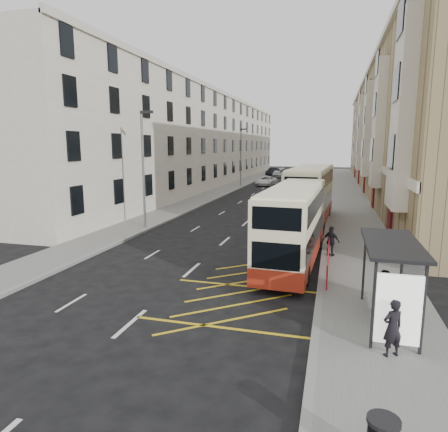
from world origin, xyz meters
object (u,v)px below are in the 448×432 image
(bus_shelter, at_px, (397,268))
(double_decker_front, at_px, (294,225))
(double_decker_rear, at_px, (310,195))
(pedestrian_mid, at_px, (385,293))
(car_red, at_px, (324,174))
(white_van, at_px, (266,181))
(car_silver, at_px, (277,174))
(car_dark, at_px, (273,172))
(pedestrian_far, at_px, (331,241))
(pedestrian_near, at_px, (392,328))
(street_lamp_near, at_px, (144,163))
(street_lamp_far, at_px, (241,154))

(bus_shelter, distance_m, double_decker_front, 7.76)
(double_decker_rear, height_order, pedestrian_mid, double_decker_rear)
(car_red, bearing_deg, double_decker_rear, 87.91)
(bus_shelter, xyz_separation_m, white_van, (-11.58, 45.38, -1.45))
(car_silver, xyz_separation_m, car_dark, (-1.48, 5.48, 0.06))
(pedestrian_far, bearing_deg, car_dark, -51.51)
(white_van, height_order, car_red, car_red)
(pedestrian_near, height_order, white_van, pedestrian_near)
(white_van, bearing_deg, street_lamp_near, -90.98)
(pedestrian_mid, xyz_separation_m, car_silver, (-11.89, 58.88, -0.26))
(pedestrian_near, height_order, pedestrian_mid, pedestrian_near)
(bus_shelter, height_order, pedestrian_far, bus_shelter)
(double_decker_rear, bearing_deg, car_dark, 105.30)
(double_decker_rear, distance_m, pedestrian_mid, 17.04)
(street_lamp_far, xyz_separation_m, double_decker_front, (10.88, -35.63, -2.66))
(street_lamp_far, xyz_separation_m, pedestrian_far, (12.70, -34.25, -3.70))
(street_lamp_far, bearing_deg, double_decker_rear, -66.00)
(double_decker_front, distance_m, pedestrian_far, 2.51)
(pedestrian_near, relative_size, car_silver, 0.40)
(street_lamp_near, xyz_separation_m, car_dark, (1.15, 52.88, -3.89))
(pedestrian_near, xyz_separation_m, car_dark, (-13.25, 67.09, -0.22))
(street_lamp_near, relative_size, double_decker_front, 0.81)
(street_lamp_far, relative_size, car_red, 1.44)
(bus_shelter, relative_size, car_dark, 0.94)
(double_decker_rear, height_order, car_red, double_decker_rear)
(bus_shelter, xyz_separation_m, car_silver, (-12.06, 59.79, -1.45))
(bus_shelter, height_order, car_red, bus_shelter)
(street_lamp_far, xyz_separation_m, double_decker_rear, (11.06, -24.84, -2.46))
(double_decker_front, bearing_deg, car_silver, 101.32)
(street_lamp_far, bearing_deg, car_red, 59.25)
(double_decker_front, distance_m, white_van, 39.42)
(street_lamp_near, distance_m, street_lamp_far, 30.00)
(double_decker_front, height_order, white_van, double_decker_front)
(white_van, bearing_deg, street_lamp_far, -131.76)
(bus_shelter, relative_size, car_red, 0.77)
(street_lamp_far, distance_m, car_dark, 23.24)
(car_dark, bearing_deg, white_van, -74.54)
(car_dark, bearing_deg, street_lamp_far, -83.05)
(white_van, bearing_deg, pedestrian_far, -71.15)
(street_lamp_far, relative_size, white_van, 1.61)
(street_lamp_near, height_order, pedestrian_near, street_lamp_near)
(street_lamp_near, xyz_separation_m, pedestrian_mid, (14.52, -11.47, -3.69))
(pedestrian_near, xyz_separation_m, pedestrian_far, (-1.70, 9.97, -0.03))
(bus_shelter, distance_m, pedestrian_far, 8.47)
(pedestrian_near, bearing_deg, double_decker_rear, -109.93)
(double_decker_rear, xyz_separation_m, car_silver, (-8.42, 42.24, -1.49))
(pedestrian_mid, height_order, car_silver, pedestrian_mid)
(pedestrian_far, relative_size, car_red, 0.28)
(double_decker_rear, xyz_separation_m, pedestrian_far, (1.64, -9.41, -1.24))
(pedestrian_near, relative_size, car_red, 0.29)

